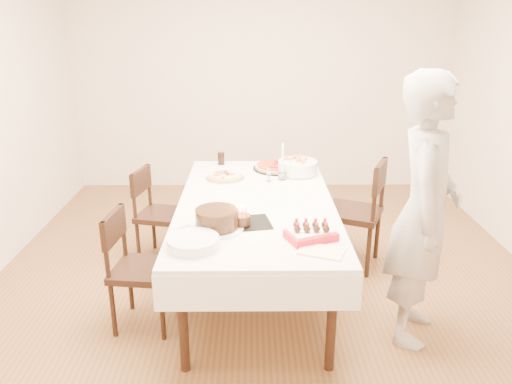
{
  "coord_description": "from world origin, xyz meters",
  "views": [
    {
      "loc": [
        -0.11,
        -3.55,
        2.05
      ],
      "look_at": [
        -0.08,
        -0.09,
        0.82
      ],
      "focal_mm": 35.0,
      "sensor_mm": 36.0,
      "label": 1
    }
  ],
  "objects_px": {
    "chair_left_dessert": "(143,270)",
    "chair_left_savory": "(162,215)",
    "layer_cake": "(217,219)",
    "pizza_white": "(225,177)",
    "dining_table": "(256,247)",
    "birthday_cake": "(242,215)",
    "taper_candle": "(283,161)",
    "chair_right_savory": "(353,213)",
    "cola_glass": "(221,159)",
    "pasta_bowl": "(298,167)",
    "pizza_pepperoni": "(278,167)",
    "person": "(424,212)",
    "strawberry_box": "(311,234)"
  },
  "relations": [
    {
      "from": "pasta_bowl",
      "to": "birthday_cake",
      "type": "relative_size",
      "value": 2.6
    },
    {
      "from": "chair_left_savory",
      "to": "person",
      "type": "bearing_deg",
      "value": 162.05
    },
    {
      "from": "pizza_white",
      "to": "cola_glass",
      "type": "xyz_separation_m",
      "value": [
        -0.06,
        0.43,
        0.04
      ]
    },
    {
      "from": "chair_left_savory",
      "to": "taper_candle",
      "type": "relative_size",
      "value": 2.58
    },
    {
      "from": "pasta_bowl",
      "to": "taper_candle",
      "type": "relative_size",
      "value": 1.06
    },
    {
      "from": "person",
      "to": "cola_glass",
      "type": "distance_m",
      "value": 2.04
    },
    {
      "from": "cola_glass",
      "to": "pizza_white",
      "type": "bearing_deg",
      "value": -82.59
    },
    {
      "from": "chair_left_dessert",
      "to": "taper_candle",
      "type": "distance_m",
      "value": 1.47
    },
    {
      "from": "chair_right_savory",
      "to": "person",
      "type": "relative_size",
      "value": 0.54
    },
    {
      "from": "chair_left_dessert",
      "to": "layer_cake",
      "type": "height_order",
      "value": "layer_cake"
    },
    {
      "from": "pizza_pepperoni",
      "to": "layer_cake",
      "type": "height_order",
      "value": "layer_cake"
    },
    {
      "from": "chair_right_savory",
      "to": "person",
      "type": "distance_m",
      "value": 1.11
    },
    {
      "from": "birthday_cake",
      "to": "dining_table",
      "type": "bearing_deg",
      "value": 78.11
    },
    {
      "from": "person",
      "to": "taper_candle",
      "type": "distance_m",
      "value": 1.35
    },
    {
      "from": "dining_table",
      "to": "layer_cake",
      "type": "bearing_deg",
      "value": -116.65
    },
    {
      "from": "person",
      "to": "chair_left_dessert",
      "type": "bearing_deg",
      "value": 107.87
    },
    {
      "from": "chair_right_savory",
      "to": "pasta_bowl",
      "type": "distance_m",
      "value": 0.61
    },
    {
      "from": "pasta_bowl",
      "to": "taper_candle",
      "type": "xyz_separation_m",
      "value": [
        -0.14,
        -0.16,
        0.1
      ]
    },
    {
      "from": "cola_glass",
      "to": "taper_candle",
      "type": "bearing_deg",
      "value": -39.95
    },
    {
      "from": "chair_left_dessert",
      "to": "chair_right_savory",
      "type": "bearing_deg",
      "value": -144.18
    },
    {
      "from": "pasta_bowl",
      "to": "taper_candle",
      "type": "bearing_deg",
      "value": -131.92
    },
    {
      "from": "dining_table",
      "to": "chair_left_dessert",
      "type": "distance_m",
      "value": 0.89
    },
    {
      "from": "chair_right_savory",
      "to": "layer_cake",
      "type": "xyz_separation_m",
      "value": [
        -1.08,
        -0.96,
        0.35
      ]
    },
    {
      "from": "layer_cake",
      "to": "strawberry_box",
      "type": "xyz_separation_m",
      "value": [
        0.59,
        -0.16,
        -0.03
      ]
    },
    {
      "from": "strawberry_box",
      "to": "person",
      "type": "bearing_deg",
      "value": 8.99
    },
    {
      "from": "dining_table",
      "to": "taper_candle",
      "type": "height_order",
      "value": "taper_candle"
    },
    {
      "from": "pizza_white",
      "to": "taper_candle",
      "type": "xyz_separation_m",
      "value": [
        0.48,
        -0.02,
        0.14
      ]
    },
    {
      "from": "dining_table",
      "to": "chair_right_savory",
      "type": "height_order",
      "value": "chair_right_savory"
    },
    {
      "from": "pizza_pepperoni",
      "to": "pasta_bowl",
      "type": "xyz_separation_m",
      "value": [
        0.16,
        -0.15,
        0.04
      ]
    },
    {
      "from": "person",
      "to": "taper_candle",
      "type": "bearing_deg",
      "value": 59.22
    },
    {
      "from": "dining_table",
      "to": "cola_glass",
      "type": "relative_size",
      "value": 18.63
    },
    {
      "from": "chair_left_dessert",
      "to": "chair_left_savory",
      "type": "bearing_deg",
      "value": -81.03
    },
    {
      "from": "chair_left_dessert",
      "to": "taper_candle",
      "type": "xyz_separation_m",
      "value": [
        1.0,
        0.96,
        0.49
      ]
    },
    {
      "from": "chair_left_dessert",
      "to": "person",
      "type": "xyz_separation_m",
      "value": [
        1.83,
        -0.11,
        0.46
      ]
    },
    {
      "from": "taper_candle",
      "to": "chair_left_savory",
      "type": "bearing_deg",
      "value": 177.12
    },
    {
      "from": "chair_right_savory",
      "to": "taper_candle",
      "type": "distance_m",
      "value": 0.74
    },
    {
      "from": "chair_right_savory",
      "to": "pasta_bowl",
      "type": "xyz_separation_m",
      "value": [
        -0.46,
        0.22,
        0.34
      ]
    },
    {
      "from": "pizza_pepperoni",
      "to": "strawberry_box",
      "type": "height_order",
      "value": "strawberry_box"
    },
    {
      "from": "taper_candle",
      "to": "pasta_bowl",
      "type": "bearing_deg",
      "value": 48.08
    },
    {
      "from": "pizza_white",
      "to": "person",
      "type": "bearing_deg",
      "value": -39.49
    },
    {
      "from": "pizza_white",
      "to": "pasta_bowl",
      "type": "distance_m",
      "value": 0.64
    },
    {
      "from": "dining_table",
      "to": "layer_cake",
      "type": "height_order",
      "value": "layer_cake"
    },
    {
      "from": "chair_right_savory",
      "to": "birthday_cake",
      "type": "bearing_deg",
      "value": -111.12
    },
    {
      "from": "cola_glass",
      "to": "birthday_cake",
      "type": "distance_m",
      "value": 1.44
    },
    {
      "from": "pizza_white",
      "to": "layer_cake",
      "type": "relative_size",
      "value": 0.93
    },
    {
      "from": "chair_left_savory",
      "to": "cola_glass",
      "type": "relative_size",
      "value": 7.17
    },
    {
      "from": "dining_table",
      "to": "chair_left_dessert",
      "type": "xyz_separation_m",
      "value": [
        -0.77,
        -0.45,
        0.05
      ]
    },
    {
      "from": "dining_table",
      "to": "birthday_cake",
      "type": "relative_size",
      "value": 16.42
    },
    {
      "from": "layer_cake",
      "to": "pizza_white",
      "type": "bearing_deg",
      "value": 89.99
    },
    {
      "from": "pizza_white",
      "to": "pasta_bowl",
      "type": "bearing_deg",
      "value": 12.78
    }
  ]
}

